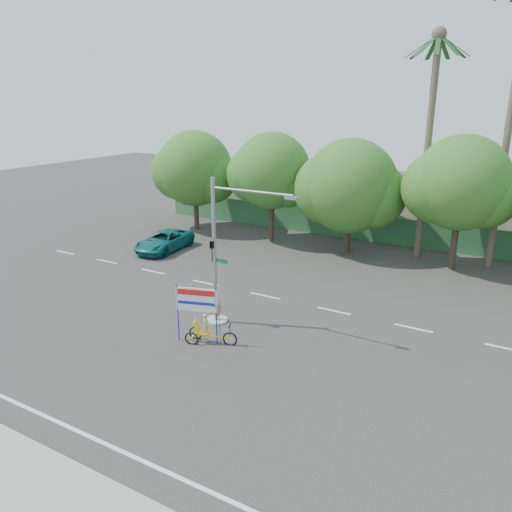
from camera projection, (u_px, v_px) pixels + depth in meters
The scene contains 13 objects.
ground at pixel (211, 372), 19.74m from camera, with size 120.00×120.00×0.00m, color #33302D.
sidewalk_near at pixel (53, 496), 13.54m from camera, with size 50.00×2.40×0.12m, color gray.
fence at pixel (376, 229), 37.18m from camera, with size 38.00×0.08×2.00m, color #336B3D.
building_left at pixel (284, 194), 45.34m from camera, with size 12.00×8.00×4.00m, color beige.
building_right at pixel (501, 219), 36.84m from camera, with size 14.00×8.00×3.60m, color beige.
tree_far_left at pixel (194, 171), 39.83m from camera, with size 7.14×6.00×7.96m.
tree_left at pixel (271, 174), 36.41m from camera, with size 6.66×5.60×8.07m.
tree_center at pixel (349, 189), 33.73m from camera, with size 7.62×6.40×7.85m.
tree_right at pixel (460, 186), 30.16m from camera, with size 6.90×5.80×8.36m.
palm_short at pixel (430, 122), 31.47m from camera, with size 3.73×3.79×14.45m.
traffic_signal at pixel (220, 265), 23.19m from camera, with size 4.72×1.10×7.00m.
trike_billboard at pixel (203, 320), 21.80m from camera, with size 2.64×1.11×2.70m.
pickup_truck at pixel (164, 241), 35.22m from camera, with size 2.30×4.98×1.38m, color #0E6260.
Camera 1 is at (10.23, -14.19, 10.40)m, focal length 35.00 mm.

